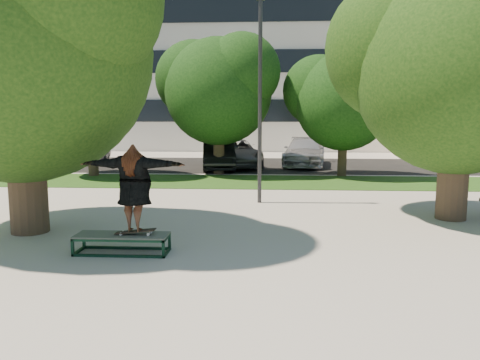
# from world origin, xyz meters

# --- Properties ---
(ground) EXTENTS (120.00, 120.00, 0.00)m
(ground) POSITION_xyz_m (0.00, 0.00, 0.00)
(ground) COLOR gray
(ground) RESTS_ON ground
(grass_strip) EXTENTS (30.00, 4.00, 0.02)m
(grass_strip) POSITION_xyz_m (1.00, 9.50, 0.01)
(grass_strip) COLOR #204012
(grass_strip) RESTS_ON ground
(asphalt_strip) EXTENTS (40.00, 8.00, 0.01)m
(asphalt_strip) POSITION_xyz_m (0.00, 16.00, 0.01)
(asphalt_strip) COLOR black
(asphalt_strip) RESTS_ON ground
(tree_left) EXTENTS (6.96, 5.95, 7.12)m
(tree_left) POSITION_xyz_m (-4.29, 1.09, 4.42)
(tree_left) COLOR #38281E
(tree_left) RESTS_ON ground
(tree_right) EXTENTS (6.24, 5.33, 6.51)m
(tree_right) POSITION_xyz_m (5.92, 3.08, 4.09)
(tree_right) COLOR #38281E
(tree_right) RESTS_ON ground
(bg_tree_left) EXTENTS (5.28, 4.51, 5.77)m
(bg_tree_left) POSITION_xyz_m (-6.57, 11.07, 3.73)
(bg_tree_left) COLOR #38281E
(bg_tree_left) RESTS_ON ground
(bg_tree_mid) EXTENTS (5.76, 4.92, 6.24)m
(bg_tree_mid) POSITION_xyz_m (-1.08, 12.08, 4.02)
(bg_tree_mid) COLOR #38281E
(bg_tree_mid) RESTS_ON ground
(bg_tree_right) EXTENTS (5.04, 4.31, 5.43)m
(bg_tree_right) POSITION_xyz_m (4.43, 11.57, 3.49)
(bg_tree_right) COLOR #38281E
(bg_tree_right) RESTS_ON ground
(lamppost) EXTENTS (0.25, 0.15, 6.11)m
(lamppost) POSITION_xyz_m (1.00, 5.00, 3.15)
(lamppost) COLOR #2D2D30
(lamppost) RESTS_ON ground
(office_building) EXTENTS (30.00, 14.12, 16.00)m
(office_building) POSITION_xyz_m (-2.00, 31.98, 8.00)
(office_building) COLOR beige
(office_building) RESTS_ON ground
(grind_box) EXTENTS (1.80, 0.60, 0.38)m
(grind_box) POSITION_xyz_m (-1.56, -0.51, 0.19)
(grind_box) COLOR #103121
(grind_box) RESTS_ON ground
(skater_rig) EXTENTS (2.10, 0.75, 1.75)m
(skater_rig) POSITION_xyz_m (-1.29, -0.51, 1.29)
(skater_rig) COLOR white
(skater_rig) RESTS_ON grind_box
(car_silver_a) EXTENTS (1.73, 4.23, 1.44)m
(car_silver_a) POSITION_xyz_m (-9.00, 16.50, 0.72)
(car_silver_a) COLOR #9E9EA2
(car_silver_a) RESTS_ON asphalt_strip
(car_dark) EXTENTS (2.07, 4.50, 1.43)m
(car_dark) POSITION_xyz_m (-1.20, 13.73, 0.72)
(car_dark) COLOR black
(car_dark) RESTS_ON asphalt_strip
(car_grey) EXTENTS (3.37, 5.52, 1.43)m
(car_grey) POSITION_xyz_m (-0.49, 14.94, 0.72)
(car_grey) COLOR #5F5E63
(car_grey) RESTS_ON asphalt_strip
(car_silver_b) EXTENTS (2.69, 5.31, 1.48)m
(car_silver_b) POSITION_xyz_m (3.17, 15.74, 0.74)
(car_silver_b) COLOR silver
(car_silver_b) RESTS_ON asphalt_strip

